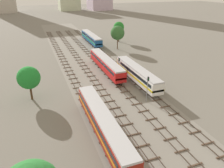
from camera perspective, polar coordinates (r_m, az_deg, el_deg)
ground_plane at (r=63.29m, az=-4.17°, el=3.41°), size 480.00×480.00×0.00m
ballast_bed at (r=63.29m, az=-4.17°, el=3.41°), size 18.63×176.00×0.01m
track_far_left at (r=62.72m, az=-10.86°, el=2.96°), size 2.40×126.00×0.29m
track_left at (r=63.58m, az=-6.54°, el=3.54°), size 2.40×126.00×0.29m
track_centre_left at (r=64.80m, az=-2.35°, el=4.09°), size 2.40×126.00×0.29m
track_centre at (r=66.36m, az=1.67°, el=4.59°), size 2.40×126.00×0.29m
passenger_coach_far_left_nearest at (r=35.40m, az=-2.37°, el=-9.89°), size 2.96×22.00×3.80m
diesel_railcar_centre_near at (r=54.78m, az=6.58°, el=2.83°), size 2.96×20.50×3.80m
passenger_coach_centre_left_mid at (r=61.38m, az=-1.55°, el=5.39°), size 2.96×22.00×3.80m
passenger_coach_centre_midfar at (r=93.73m, az=-5.42°, el=11.93°), size 2.96×22.00×3.80m
signal_post_nearest at (r=58.85m, az=1.82°, el=5.15°), size 0.28×0.47×5.01m
signal_post_near at (r=45.57m, az=9.20°, el=-0.50°), size 0.28×0.47×5.73m
lineside_tree_0 at (r=84.03m, az=1.44°, el=13.10°), size 5.24×5.24×8.84m
lineside_tree_1 at (r=96.42m, az=1.77°, el=14.50°), size 4.50×4.50×8.42m
lineside_tree_3 at (r=48.53m, az=-20.80°, el=1.50°), size 4.76×4.76×7.39m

